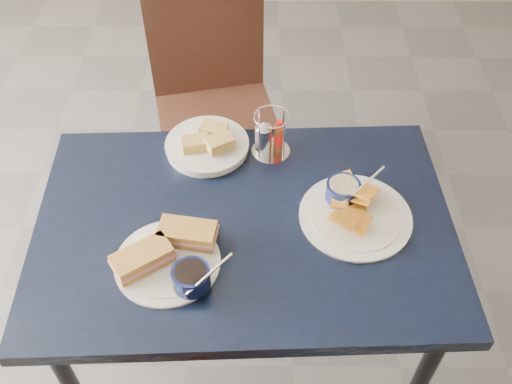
{
  "coord_description": "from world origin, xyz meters",
  "views": [
    {
      "loc": [
        -0.12,
        -0.89,
        1.88
      ],
      "look_at": [
        -0.13,
        0.08,
        0.82
      ],
      "focal_mm": 40.0,
      "sensor_mm": 36.0,
      "label": 1
    }
  ],
  "objects_px": {
    "sandwich_plate": "(171,257)",
    "condiment_caddy": "(270,137)",
    "dining_table": "(245,240)",
    "chair_far": "(217,89)",
    "plantain_plate": "(351,207)",
    "bread_basket": "(208,145)"
  },
  "relations": [
    {
      "from": "dining_table",
      "to": "plantain_plate",
      "type": "relative_size",
      "value": 3.78
    },
    {
      "from": "plantain_plate",
      "to": "sandwich_plate",
      "type": "bearing_deg",
      "value": -159.65
    },
    {
      "from": "dining_table",
      "to": "sandwich_plate",
      "type": "distance_m",
      "value": 0.24
    },
    {
      "from": "sandwich_plate",
      "to": "condiment_caddy",
      "type": "distance_m",
      "value": 0.46
    },
    {
      "from": "plantain_plate",
      "to": "condiment_caddy",
      "type": "height_order",
      "value": "condiment_caddy"
    },
    {
      "from": "condiment_caddy",
      "to": "plantain_plate",
      "type": "bearing_deg",
      "value": -46.96
    },
    {
      "from": "bread_basket",
      "to": "condiment_caddy",
      "type": "xyz_separation_m",
      "value": [
        0.18,
        -0.01,
        0.04
      ]
    },
    {
      "from": "sandwich_plate",
      "to": "plantain_plate",
      "type": "relative_size",
      "value": 1.03
    },
    {
      "from": "sandwich_plate",
      "to": "bread_basket",
      "type": "height_order",
      "value": "sandwich_plate"
    },
    {
      "from": "chair_far",
      "to": "plantain_plate",
      "type": "bearing_deg",
      "value": -63.47
    },
    {
      "from": "chair_far",
      "to": "bread_basket",
      "type": "height_order",
      "value": "chair_far"
    },
    {
      "from": "chair_far",
      "to": "sandwich_plate",
      "type": "bearing_deg",
      "value": -92.87
    },
    {
      "from": "sandwich_plate",
      "to": "plantain_plate",
      "type": "xyz_separation_m",
      "value": [
        0.45,
        0.17,
        -0.01
      ]
    },
    {
      "from": "dining_table",
      "to": "chair_far",
      "type": "xyz_separation_m",
      "value": [
        -0.12,
        0.84,
        -0.14
      ]
    },
    {
      "from": "chair_far",
      "to": "condiment_caddy",
      "type": "height_order",
      "value": "chair_far"
    },
    {
      "from": "chair_far",
      "to": "condiment_caddy",
      "type": "xyz_separation_m",
      "value": [
        0.19,
        -0.58,
        0.27
      ]
    },
    {
      "from": "plantain_plate",
      "to": "bread_basket",
      "type": "bearing_deg",
      "value": 148.88
    },
    {
      "from": "plantain_plate",
      "to": "bread_basket",
      "type": "relative_size",
      "value": 1.23
    },
    {
      "from": "chair_far",
      "to": "plantain_plate",
      "type": "relative_size",
      "value": 3.18
    },
    {
      "from": "dining_table",
      "to": "plantain_plate",
      "type": "height_order",
      "value": "plantain_plate"
    },
    {
      "from": "bread_basket",
      "to": "condiment_caddy",
      "type": "distance_m",
      "value": 0.18
    },
    {
      "from": "plantain_plate",
      "to": "chair_far",
      "type": "bearing_deg",
      "value": 116.53
    }
  ]
}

